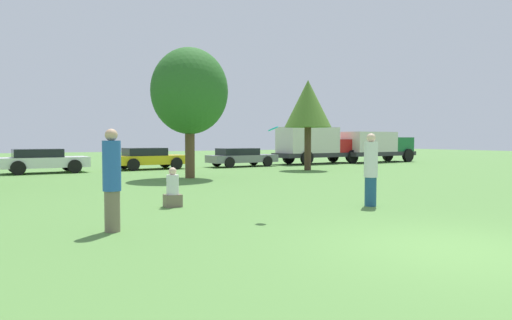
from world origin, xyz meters
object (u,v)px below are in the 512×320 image
at_px(tree_1, 190,92).
at_px(tree_2, 308,104).
at_px(bystander_sitting, 173,191).
at_px(delivery_truck_green, 377,145).
at_px(parked_car_grey, 241,157).
at_px(delivery_truck_red, 316,144).
at_px(frisbee, 273,129).
at_px(parked_car_yellow, 149,158).
at_px(person_catcher, 371,169).
at_px(parked_car_white, 43,160).
at_px(person_thrower, 112,179).

xyz_separation_m(tree_1, tree_2, (7.62, 1.69, -0.17)).
height_order(bystander_sitting, delivery_truck_green, delivery_truck_green).
distance_m(parked_car_grey, delivery_truck_red, 6.24).
xyz_separation_m(tree_2, delivery_truck_green, (9.81, 4.81, -2.38)).
relative_size(frisbee, bystander_sitting, 0.25).
bearing_deg(bystander_sitting, parked_car_yellow, 76.16).
bearing_deg(bystander_sitting, frisbee, -61.40).
bearing_deg(person_catcher, tree_2, -120.07).
xyz_separation_m(parked_car_yellow, delivery_truck_red, (11.99, 0.20, 0.72)).
height_order(tree_2, parked_car_white, tree_2).
distance_m(parked_car_yellow, delivery_truck_green, 17.37).
xyz_separation_m(person_thrower, frisbee, (3.44, -0.10, 0.97)).
bearing_deg(parked_car_white, tree_1, -52.45).
distance_m(tree_1, tree_2, 7.81).
bearing_deg(parked_car_yellow, delivery_truck_red, -1.97).
distance_m(bystander_sitting, delivery_truck_red, 21.68).
bearing_deg(parked_car_yellow, bystander_sitting, -106.77).
relative_size(person_catcher, delivery_truck_red, 0.28).
bearing_deg(person_thrower, parked_car_white, 88.49).
height_order(tree_1, parked_car_yellow, tree_1).
xyz_separation_m(tree_1, delivery_truck_green, (17.43, 6.50, -2.55)).
relative_size(tree_2, delivery_truck_green, 0.78).
distance_m(bystander_sitting, delivery_truck_green, 25.55).
height_order(person_catcher, frisbee, frisbee).
height_order(person_thrower, bystander_sitting, person_thrower).
bearing_deg(bystander_sitting, tree_1, 66.09).
height_order(tree_2, delivery_truck_red, tree_2).
distance_m(tree_1, parked_car_white, 9.00).
height_order(frisbee, tree_1, tree_1).
xyz_separation_m(parked_car_white, parked_car_yellow, (5.55, 0.34, -0.01)).
xyz_separation_m(tree_2, parked_car_white, (-13.09, 4.72, -2.99)).
xyz_separation_m(frisbee, delivery_truck_green, (19.58, 17.13, -0.68)).
bearing_deg(parked_car_white, parked_car_yellow, 0.55).
bearing_deg(tree_2, person_catcher, -118.95).
distance_m(delivery_truck_red, delivery_truck_green, 5.38).
bearing_deg(bystander_sitting, person_catcher, -27.74).
bearing_deg(tree_2, parked_car_grey, 109.79).
xyz_separation_m(parked_car_yellow, parked_car_grey, (5.82, -0.28, -0.03)).
relative_size(tree_2, delivery_truck_red, 0.74).
bearing_deg(bystander_sitting, parked_car_grey, 56.90).
distance_m(frisbee, bystander_sitting, 3.33).
bearing_deg(frisbee, delivery_truck_green, 41.18).
bearing_deg(parked_car_grey, tree_2, -73.14).
xyz_separation_m(person_thrower, tree_2, (13.21, 12.22, 2.68)).
bearing_deg(delivery_truck_red, person_thrower, -138.22).
xyz_separation_m(frisbee, tree_1, (2.15, 10.64, 1.87)).
bearing_deg(parked_car_yellow, delivery_truck_green, -3.77).
bearing_deg(frisbee, person_thrower, 178.28).
bearing_deg(parked_car_grey, tree_1, -135.27).
xyz_separation_m(person_thrower, parked_car_white, (0.12, 16.94, -0.31)).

